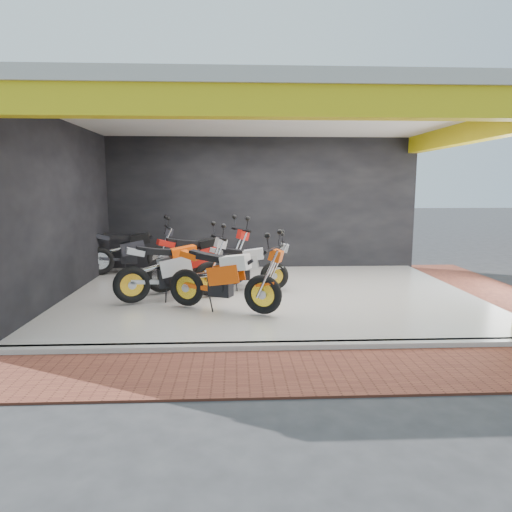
{
  "coord_description": "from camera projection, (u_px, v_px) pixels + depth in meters",
  "views": [
    {
      "loc": [
        -0.71,
        -7.02,
        2.24
      ],
      "look_at": [
        -0.3,
        1.7,
        0.9
      ],
      "focal_mm": 32.0,
      "sensor_mm": 36.0,
      "label": 1
    }
  ],
  "objects": [
    {
      "name": "moto_hero",
      "position": [
        263.0,
        275.0,
        7.53
      ],
      "size": [
        2.37,
        1.65,
        1.36
      ],
      "primitive_type": null,
      "rotation": [
        0.0,
        0.0,
        -0.41
      ],
      "color": "#E64B09",
      "rests_on": "showroom_floor"
    },
    {
      "name": "ground",
      "position": [
        280.0,
        327.0,
        7.31
      ],
      "size": [
        80.0,
        80.0,
        0.0
      ],
      "primitive_type": "plane",
      "color": "#2D2D30",
      "rests_on": "ground"
    },
    {
      "name": "moto_row_b",
      "position": [
        233.0,
        253.0,
        9.76
      ],
      "size": [
        2.54,
        1.8,
        1.46
      ],
      "primitive_type": null,
      "rotation": [
        0.0,
        0.0,
        0.43
      ],
      "color": "red",
      "rests_on": "showroom_floor"
    },
    {
      "name": "moto_row_d",
      "position": [
        160.0,
        245.0,
        11.38
      ],
      "size": [
        2.34,
        1.34,
        1.35
      ],
      "primitive_type": null,
      "rotation": [
        0.0,
        0.0,
        0.25
      ],
      "color": "black",
      "rests_on": "showroom_floor"
    },
    {
      "name": "header_beam_right",
      "position": [
        474.0,
        132.0,
        8.97
      ],
      "size": [
        0.3,
        6.4,
        0.4
      ],
      "primitive_type": "cube",
      "color": "yellow",
      "rests_on": "corner_column"
    },
    {
      "name": "left_wall",
      "position": [
        60.0,
        212.0,
        8.83
      ],
      "size": [
        0.2,
        6.2,
        3.5
      ],
      "primitive_type": "cube",
      "color": "black",
      "rests_on": "ground"
    },
    {
      "name": "moto_row_a",
      "position": [
        274.0,
        262.0,
        9.35
      ],
      "size": [
        2.01,
        0.94,
        1.19
      ],
      "primitive_type": null,
      "rotation": [
        0.0,
        0.0,
        -0.11
      ],
      "color": "#96999D",
      "rests_on": "showroom_floor"
    },
    {
      "name": "paver_front",
      "position": [
        295.0,
        371.0,
        5.53
      ],
      "size": [
        9.0,
        1.4,
        0.03
      ],
      "primitive_type": "cube",
      "color": "brown",
      "rests_on": "ground"
    },
    {
      "name": "showroom_ceiling",
      "position": [
        271.0,
        115.0,
        8.74
      ],
      "size": [
        8.4,
        6.4,
        0.2
      ],
      "primitive_type": "cube",
      "color": "beige",
      "rests_on": "corner_column"
    },
    {
      "name": "moto_row_c",
      "position": [
        209.0,
        262.0,
        8.8
      ],
      "size": [
        2.42,
        1.57,
        1.39
      ],
      "primitive_type": null,
      "rotation": [
        0.0,
        0.0,
        0.35
      ],
      "color": "#AAACB1",
      "rests_on": "showroom_floor"
    },
    {
      "name": "back_wall",
      "position": [
        261.0,
        205.0,
        12.08
      ],
      "size": [
        8.2,
        0.2,
        3.5
      ],
      "primitive_type": "cube",
      "color": "black",
      "rests_on": "ground"
    },
    {
      "name": "header_beam_front",
      "position": [
        290.0,
        102.0,
        5.82
      ],
      "size": [
        8.4,
        0.3,
        0.4
      ],
      "primitive_type": "cube",
      "color": "yellow",
      "rests_on": "corner_column"
    },
    {
      "name": "paver_right",
      "position": [
        500.0,
        294.0,
        9.5
      ],
      "size": [
        1.4,
        7.0,
        0.03
      ],
      "primitive_type": "cube",
      "color": "brown",
      "rests_on": "ground"
    },
    {
      "name": "showroom_floor",
      "position": [
        270.0,
        295.0,
        9.27
      ],
      "size": [
        8.0,
        6.0,
        0.1
      ],
      "primitive_type": "cube",
      "color": "silver",
      "rests_on": "ground"
    },
    {
      "name": "floor_kerb",
      "position": [
        287.0,
        346.0,
        6.29
      ],
      "size": [
        8.0,
        0.2,
        0.1
      ],
      "primitive_type": "cube",
      "color": "silver",
      "rests_on": "ground"
    }
  ]
}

